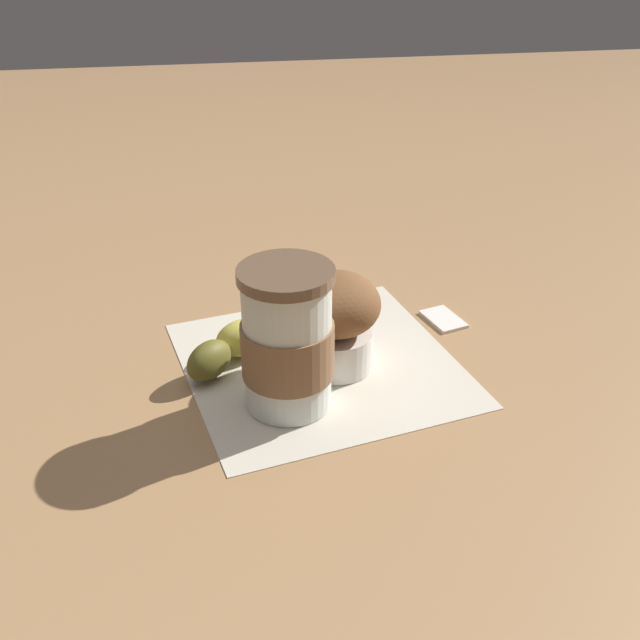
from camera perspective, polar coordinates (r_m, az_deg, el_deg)
The scene contains 6 objects.
ground_plane at distance 0.74m, azimuth 0.00°, elevation -3.37°, with size 3.00×3.00×0.00m, color #A87C51.
paper_napkin at distance 0.74m, azimuth 0.00°, elevation -3.33°, with size 0.26×0.26×0.00m, color beige.
coffee_cup at distance 0.65m, azimuth -2.50°, elevation -1.63°, with size 0.08×0.08×0.13m.
muffin at distance 0.71m, azimuth 1.24°, elevation 0.12°, with size 0.08×0.08×0.10m.
banana at distance 0.74m, azimuth -5.40°, elevation -1.51°, with size 0.10×0.14×0.04m.
sugar_packet at distance 0.82m, azimuth 9.39°, elevation 0.17°, with size 0.05×0.03×0.01m, color white.
Camera 1 is at (-0.61, 0.10, 0.40)m, focal length 42.00 mm.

